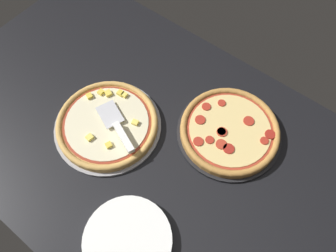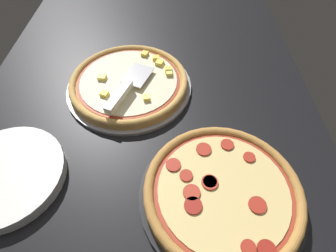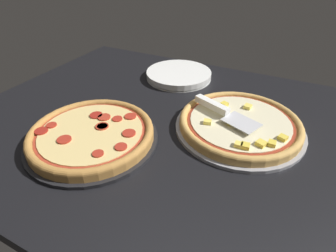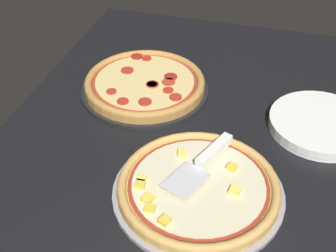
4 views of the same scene
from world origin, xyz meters
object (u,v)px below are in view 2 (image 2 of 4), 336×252
(serving_spatula, at_px, (123,91))
(plate_stack, at_px, (6,175))
(pizza_back, at_px, (223,191))
(pizza_front, at_px, (129,82))

(serving_spatula, bearing_deg, plate_stack, -45.57)
(pizza_back, distance_m, plate_stack, 0.48)
(serving_spatula, height_order, plate_stack, serving_spatula)
(pizza_back, distance_m, serving_spatula, 0.36)
(pizza_back, bearing_deg, serving_spatula, -139.32)
(plate_stack, bearing_deg, pizza_front, 141.13)
(plate_stack, bearing_deg, serving_spatula, 134.43)
(pizza_front, height_order, plate_stack, pizza_front)
(plate_stack, bearing_deg, pizza_back, 85.18)
(pizza_front, height_order, serving_spatula, serving_spatula)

